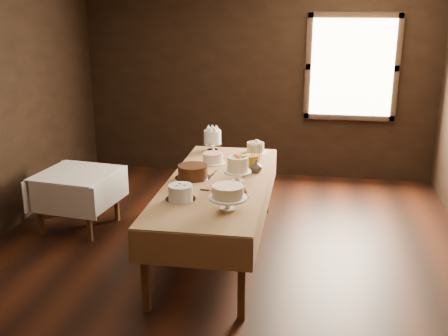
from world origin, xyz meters
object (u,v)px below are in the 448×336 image
(cake_chocolate, at_px, (193,172))
(cake_server_e, at_px, (183,187))
(cake_meringue, at_px, (213,141))
(cake_server_a, at_px, (217,191))
(display_table, at_px, (218,186))
(cake_lattice, at_px, (213,159))
(cake_server_d, at_px, (251,173))
(cake_swirl, at_px, (181,193))
(cake_speckled, at_px, (255,148))
(cake_server_b, at_px, (247,195))
(side_table, at_px, (77,179))
(cake_flowers, at_px, (238,171))
(cake_cream, at_px, (228,199))
(flower_vase, at_px, (256,166))
(cake_caramel, at_px, (251,162))
(cake_server_c, at_px, (216,172))

(cake_chocolate, relative_size, cake_server_e, 1.62)
(cake_meringue, height_order, cake_server_a, cake_meringue)
(display_table, bearing_deg, cake_lattice, 105.08)
(cake_server_d, bearing_deg, cake_server_e, 155.47)
(cake_server_d, bearing_deg, cake_swirl, 171.16)
(cake_server_d, bearing_deg, cake_lattice, 79.67)
(cake_speckled, height_order, cake_server_b, cake_speckled)
(display_table, distance_m, cake_server_b, 0.51)
(display_table, xyz_separation_m, cake_server_d, (0.30, 0.29, 0.06))
(cake_chocolate, xyz_separation_m, cake_swirl, (0.03, -0.61, 0.00))
(cake_speckled, relative_size, cake_chocolate, 0.69)
(cake_lattice, relative_size, cake_server_d, 1.15)
(side_table, xyz_separation_m, cake_chocolate, (1.40, -0.34, 0.26))
(cake_chocolate, relative_size, cake_flowers, 1.42)
(cake_chocolate, height_order, cake_server_b, cake_chocolate)
(cake_server_b, distance_m, cake_server_d, 0.66)
(cake_swirl, bearing_deg, cake_cream, -19.68)
(cake_server_b, height_order, flower_vase, flower_vase)
(display_table, bearing_deg, cake_speckled, 76.76)
(display_table, bearing_deg, cake_swirl, -111.69)
(cake_meringue, xyz_separation_m, cake_speckled, (0.51, 0.00, -0.06))
(cake_caramel, bearing_deg, cake_flowers, -98.18)
(side_table, bearing_deg, cake_chocolate, -13.49)
(cake_caramel, height_order, cake_server_b, cake_caramel)
(cake_meringue, bearing_deg, cake_server_a, -77.42)
(cake_server_b, height_order, cake_server_c, same)
(cake_swirl, bearing_deg, cake_lattice, 86.42)
(cake_meringue, bearing_deg, flower_vase, -50.73)
(cake_speckled, distance_m, cake_server_a, 1.40)
(cake_speckled, relative_size, cake_cream, 0.73)
(cake_lattice, xyz_separation_m, cake_server_d, (0.45, -0.29, -0.05))
(cake_meringue, xyz_separation_m, cake_flowers, (0.46, -1.08, 0.00))
(cake_flowers, xyz_separation_m, cake_server_e, (-0.49, -0.24, -0.11))
(cake_chocolate, xyz_separation_m, cake_flowers, (0.46, -0.04, 0.05))
(cake_server_a, height_order, cake_server_c, same)
(cake_chocolate, xyz_separation_m, cake_server_e, (-0.03, -0.29, -0.06))
(cake_lattice, height_order, cake_server_e, cake_lattice)
(cake_swirl, distance_m, cake_server_e, 0.33)
(side_table, relative_size, cake_cream, 2.42)
(cake_meringue, relative_size, cake_server_d, 1.08)
(cake_flowers, distance_m, cake_server_b, 0.40)
(cake_server_c, xyz_separation_m, flower_vase, (0.41, 0.06, 0.06))
(cake_caramel, bearing_deg, cake_lattice, 168.84)
(cake_meringue, relative_size, cake_cream, 0.71)
(side_table, bearing_deg, cake_flowers, -11.52)
(cake_meringue, bearing_deg, cake_flowers, -67.09)
(cake_swirl, distance_m, flower_vase, 1.08)
(cake_server_c, bearing_deg, cake_server_e, 165.27)
(cake_meringue, bearing_deg, cake_caramel, -47.15)
(display_table, relative_size, cake_caramel, 11.90)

